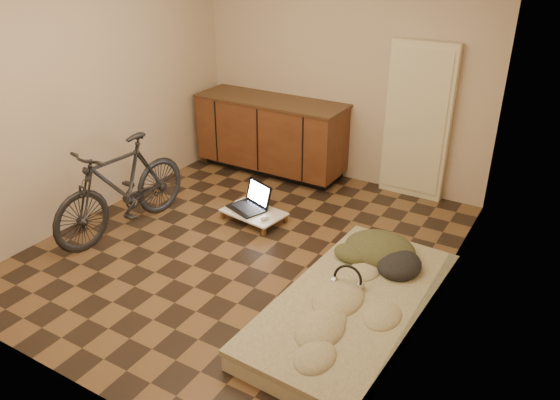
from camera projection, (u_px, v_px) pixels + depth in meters
The scene contains 10 objects.
room_shell at pixel (240, 115), 4.58m from camera, with size 3.50×4.00×2.60m.
cabinets at pixel (271, 135), 6.60m from camera, with size 1.84×0.62×0.91m.
appliance_panel at pixel (418, 122), 5.83m from camera, with size 0.70×0.10×1.70m, color #F2EAC0.
bicycle at pixel (121, 183), 5.23m from camera, with size 0.47×1.60×1.03m, color black.
futon at pixel (354, 307), 4.19m from camera, with size 1.08×2.10×0.18m.
clothing_pile at pixel (385, 245), 4.59m from camera, with size 0.65×0.55×0.26m, color #414427, non-canonical shape.
headphones at pixel (348, 278), 4.23m from camera, with size 0.26×0.24×0.17m, color black, non-canonical shape.
lap_desk at pixel (254, 213), 5.59m from camera, with size 0.67×0.49×0.10m.
laptop at pixel (250, 203), 5.64m from camera, with size 0.46×0.44×0.25m.
mouse at pixel (265, 218), 5.42m from camera, with size 0.06×0.10×0.03m, color silver.
Camera 1 is at (2.55, -3.63, 2.68)m, focal length 35.00 mm.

